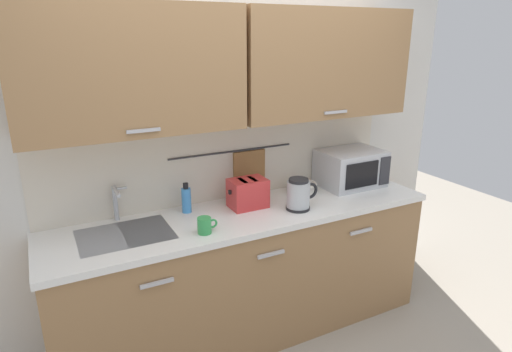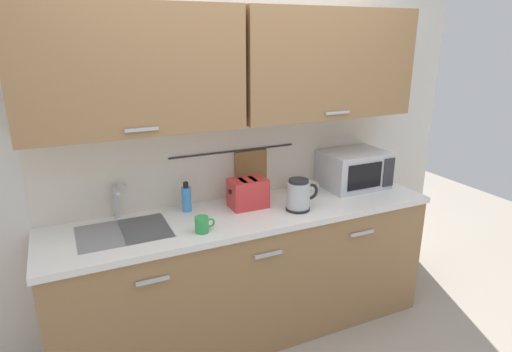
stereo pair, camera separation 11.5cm
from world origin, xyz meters
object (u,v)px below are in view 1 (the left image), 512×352
(toaster, at_px, (248,193))
(microwave, at_px, (351,168))
(mug_near_sink, at_px, (205,225))
(electric_kettle, at_px, (299,194))
(dish_soap_bottle, at_px, (186,199))
(mixing_bowl, at_px, (302,187))

(toaster, bearing_deg, microwave, 2.32)
(microwave, relative_size, toaster, 1.80)
(microwave, height_order, mug_near_sink, microwave)
(toaster, bearing_deg, mug_near_sink, -148.15)
(electric_kettle, distance_m, dish_soap_bottle, 0.72)
(microwave, height_order, toaster, microwave)
(mug_near_sink, bearing_deg, toaster, 31.85)
(electric_kettle, xyz_separation_m, dish_soap_bottle, (-0.66, 0.29, -0.01))
(microwave, bearing_deg, electric_kettle, -159.70)
(electric_kettle, bearing_deg, toaster, 145.90)
(microwave, distance_m, mug_near_sink, 1.31)
(dish_soap_bottle, bearing_deg, microwave, -2.89)
(microwave, xyz_separation_m, electric_kettle, (-0.60, -0.22, -0.03))
(mixing_bowl, height_order, toaster, toaster)
(dish_soap_bottle, relative_size, mixing_bowl, 0.92)
(mug_near_sink, distance_m, mixing_bowl, 0.91)
(mug_near_sink, bearing_deg, electric_kettle, 5.08)
(dish_soap_bottle, xyz_separation_m, toaster, (0.39, -0.10, 0.01))
(electric_kettle, xyz_separation_m, mixing_bowl, (0.18, 0.24, -0.06))
(microwave, bearing_deg, toaster, -177.68)
(dish_soap_bottle, distance_m, mug_near_sink, 0.35)
(dish_soap_bottle, bearing_deg, mixing_bowl, -2.98)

